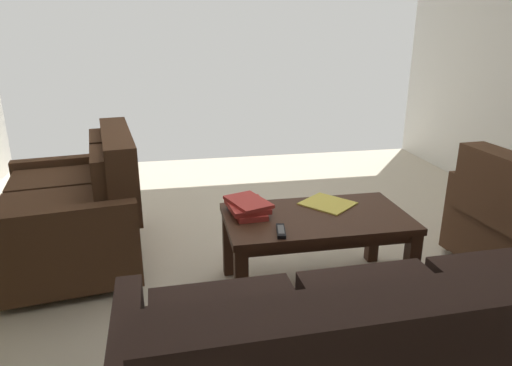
% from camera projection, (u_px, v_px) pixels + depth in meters
% --- Properties ---
extents(ground_plane, '(4.83, 5.59, 0.01)m').
position_uv_depth(ground_plane, '(273.00, 274.00, 2.96)').
color(ground_plane, beige).
extents(sofa_main, '(2.07, 0.92, 0.86)m').
position_uv_depth(sofa_main, '(409.00, 366.00, 1.64)').
color(sofa_main, black).
rests_on(sofa_main, ground).
extents(loveseat_near, '(0.98, 1.30, 0.87)m').
position_uv_depth(loveseat_near, '(80.00, 208.00, 3.06)').
color(loveseat_near, black).
rests_on(loveseat_near, ground).
extents(coffee_table, '(1.06, 0.60, 0.48)m').
position_uv_depth(coffee_table, '(316.00, 227.00, 2.69)').
color(coffee_table, '#3D2316').
rests_on(coffee_table, ground).
extents(book_stack, '(0.27, 0.33, 0.08)m').
position_uv_depth(book_stack, '(248.00, 207.00, 2.68)').
color(book_stack, '#C63833').
rests_on(book_stack, coffee_table).
extents(tv_remote, '(0.07, 0.17, 0.02)m').
position_uv_depth(tv_remote, '(281.00, 231.00, 2.43)').
color(tv_remote, black).
rests_on(tv_remote, coffee_table).
extents(loose_magazine, '(0.38, 0.38, 0.01)m').
position_uv_depth(loose_magazine, '(328.00, 203.00, 2.83)').
color(loose_magazine, '#E0CC4C').
rests_on(loose_magazine, coffee_table).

